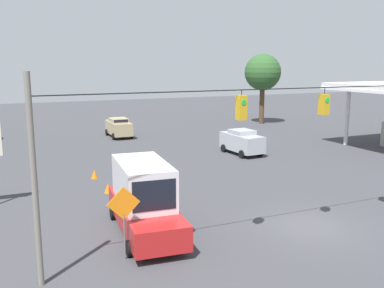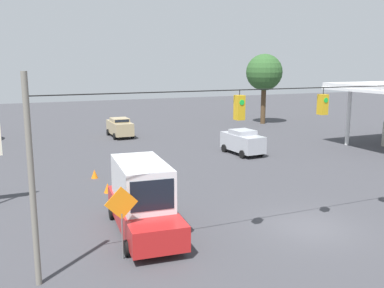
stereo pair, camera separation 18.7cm
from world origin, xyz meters
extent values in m
plane|color=#3D3D42|center=(0.00, 0.00, 0.00)|extent=(140.00, 140.00, 0.00)
cylinder|color=slate|center=(11.58, 0.44, 3.53)|extent=(0.20, 0.20, 7.06)
cylinder|color=black|center=(0.00, 0.44, 6.29)|extent=(23.16, 0.04, 0.04)
cube|color=gold|center=(0.00, 0.44, 5.59)|extent=(0.32, 0.36, 0.85)
cylinder|color=black|center=(0.00, 0.44, 6.15)|extent=(0.03, 0.03, 0.28)
cylinder|color=green|center=(0.00, 0.63, 5.78)|extent=(0.20, 0.02, 0.20)
cube|color=gold|center=(4.00, 0.44, 5.62)|extent=(0.32, 0.36, 0.94)
cylinder|color=black|center=(4.00, 0.44, 6.19)|extent=(0.03, 0.03, 0.20)
cylinder|color=green|center=(4.00, 0.63, 5.84)|extent=(0.20, 0.02, 0.20)
cube|color=tan|center=(1.81, -27.01, 0.93)|extent=(1.77, 4.28, 1.22)
cube|color=tan|center=(1.81, -27.01, 1.72)|extent=(1.63, 1.88, 0.36)
cube|color=black|center=(1.81, -26.06, 1.72)|extent=(1.42, 0.02, 0.25)
cylinder|color=black|center=(2.70, -25.62, 0.32)|extent=(0.22, 0.64, 0.64)
cylinder|color=black|center=(0.93, -25.62, 0.32)|extent=(0.22, 0.64, 0.64)
cylinder|color=black|center=(2.70, -28.40, 0.32)|extent=(0.22, 0.64, 0.64)
cylinder|color=black|center=(0.93, -28.40, 0.32)|extent=(0.22, 0.64, 0.64)
cube|color=red|center=(7.01, -2.44, 0.82)|extent=(2.76, 6.61, 1.00)
cube|color=silver|center=(6.98, -2.76, 2.20)|extent=(2.38, 4.29, 1.77)
cube|color=black|center=(7.16, -0.70, 2.20)|extent=(1.75, 0.18, 1.24)
cylinder|color=black|center=(8.29, -0.45, 0.32)|extent=(0.28, 0.66, 0.64)
cylinder|color=black|center=(6.10, -0.25, 0.32)|extent=(0.28, 0.66, 0.64)
cylinder|color=black|center=(7.92, -4.62, 0.32)|extent=(0.28, 0.66, 0.64)
cylinder|color=black|center=(5.73, -4.43, 0.32)|extent=(0.28, 0.66, 0.64)
cube|color=#A8AAB2|center=(-5.23, -14.91, 0.98)|extent=(1.99, 4.23, 1.31)
cube|color=#A8AAB2|center=(-5.23, -14.91, 1.81)|extent=(1.72, 1.91, 0.36)
cube|color=black|center=(-5.18, -15.83, 1.81)|extent=(1.41, 0.10, 0.25)
cylinder|color=black|center=(-6.03, -16.31, 0.32)|extent=(0.26, 0.65, 0.64)
cylinder|color=black|center=(-4.28, -16.21, 0.32)|extent=(0.26, 0.65, 0.64)
cylinder|color=black|center=(-6.19, -13.62, 0.32)|extent=(0.26, 0.65, 0.64)
cylinder|color=black|center=(-4.43, -13.52, 0.32)|extent=(0.26, 0.65, 0.64)
cone|color=orange|center=(7.17, -2.35, 0.28)|extent=(0.43, 0.43, 0.56)
cone|color=orange|center=(7.33, -5.60, 0.28)|extent=(0.43, 0.43, 0.56)
cone|color=orange|center=(7.16, -8.86, 0.28)|extent=(0.43, 0.43, 0.56)
cone|color=orange|center=(7.23, -12.31, 0.28)|extent=(0.43, 0.43, 0.56)
cylinder|color=silver|center=(-15.93, -14.58, 2.62)|extent=(0.36, 0.36, 5.24)
cylinder|color=slate|center=(8.51, -0.27, 0.90)|extent=(0.06, 0.06, 1.80)
cube|color=orange|center=(8.51, -0.27, 2.21)|extent=(1.27, 0.04, 1.27)
cylinder|color=#4C3823|center=(-16.58, -29.40, 2.50)|extent=(0.59, 0.59, 5.00)
sphere|color=#2D5628|center=(-16.58, -29.40, 6.20)|extent=(4.35, 4.35, 4.35)
camera|label=1|loc=(12.35, 14.51, 7.30)|focal=40.00mm
camera|label=2|loc=(12.18, 14.59, 7.30)|focal=40.00mm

